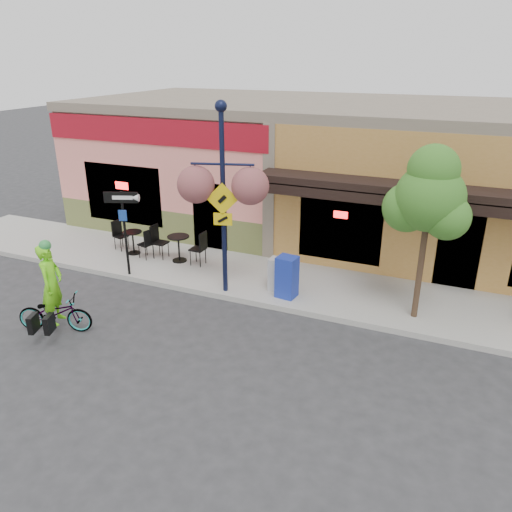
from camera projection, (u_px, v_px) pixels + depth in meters
The scene contains 13 objects.
ground at pixel (255, 317), 12.29m from camera, with size 90.00×90.00×0.00m, color #2D2D30.
sidewalk at pixel (283, 282), 13.97m from camera, with size 24.00×3.00×0.15m, color #9E9B93.
curb at pixel (263, 304), 12.73m from camera, with size 24.00×0.12×0.15m, color #A8A59E.
building at pixel (337, 167), 17.84m from camera, with size 18.20×8.20×4.50m, color #F58679, non-canonical shape.
bicycle at pixel (55, 313), 11.52m from camera, with size 0.60×1.73×0.91m, color maroon.
cyclist_rider at pixel (53, 294), 11.31m from camera, with size 0.69×0.46×1.90m, color #6FE918.
lamp_post at pixel (223, 202), 12.40m from camera, with size 1.56×0.63×4.90m, color black, non-canonical shape.
one_way_sign at pixel (125, 234), 13.85m from camera, with size 0.93×0.20×2.43m, color black, non-canonical shape.
cafe_set_left at pixel (133, 239), 15.59m from camera, with size 1.59×0.79×0.95m, color black, non-canonical shape.
cafe_set_right at pixel (179, 245), 15.00m from camera, with size 1.75×0.88×1.05m, color black, non-canonical shape.
newspaper_box_blue at pixel (287, 277), 12.79m from camera, with size 0.50×0.44×1.10m, color #1B30A3, non-canonical shape.
newspaper_box_grey at pixel (277, 274), 13.21m from camera, with size 0.41×0.37×0.89m, color #A9A9A9, non-canonical shape.
street_tree at pixel (425, 235), 11.24m from camera, with size 1.62×1.62×4.16m, color #3D7A26, non-canonical shape.
Camera 1 is at (4.26, -9.95, 6.03)m, focal length 35.00 mm.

